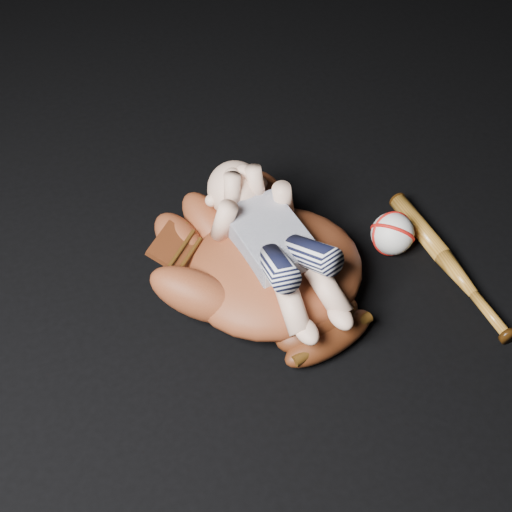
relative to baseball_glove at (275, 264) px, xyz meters
name	(u,v)px	position (x,y,z in m)	size (l,w,h in m)	color
baseball_glove	(275,264)	(0.00, 0.00, 0.00)	(0.41, 0.47, 0.15)	maroon
newborn_baby	(278,243)	(0.00, -0.01, 0.06)	(0.19, 0.41, 0.16)	#E3B092
baseball_bat	(449,264)	(0.33, -0.08, -0.06)	(0.04, 0.39, 0.04)	#A56920
baseball	(393,234)	(0.26, 0.01, -0.03)	(0.08, 0.08, 0.08)	white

